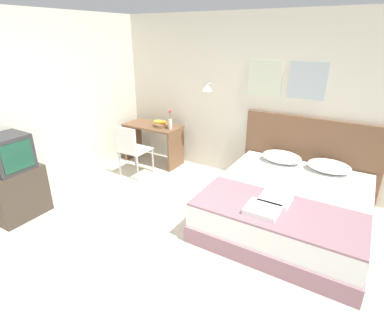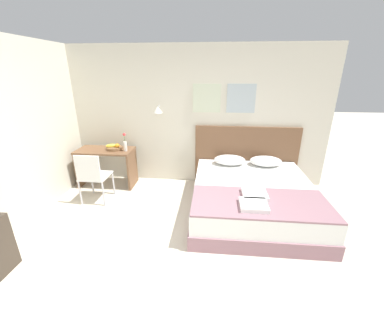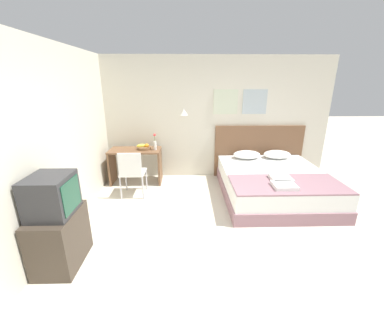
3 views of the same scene
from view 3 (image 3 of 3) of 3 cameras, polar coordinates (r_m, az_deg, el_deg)
ground_plane at (r=3.33m, az=8.24°, el=-22.35°), size 24.00×24.00×0.00m
wall_back at (r=5.27m, az=4.18°, el=8.98°), size 5.33×0.31×2.65m
wall_left at (r=3.05m, az=-37.37°, el=-1.40°), size 0.06×5.66×2.65m
bed at (r=4.79m, az=19.01°, el=-6.41°), size 1.89×2.04×0.51m
headboard at (r=5.61m, az=15.77°, el=1.13°), size 2.01×0.06×1.18m
pillow_left at (r=5.27m, az=13.14°, el=0.32°), size 0.59×0.38×0.17m
pillow_right at (r=5.47m, az=19.91°, el=0.36°), size 0.59×0.38×0.17m
throw_blanket at (r=4.18m, az=22.11°, el=-6.31°), size 1.83×0.82×0.02m
folded_towel_near_foot at (r=4.26m, az=20.71°, el=-5.06°), size 0.34×0.33×0.06m
folded_towel_mid_bed at (r=4.00m, az=21.44°, el=-6.66°), size 0.35×0.31×0.06m
desk at (r=5.20m, az=-13.49°, el=-0.92°), size 1.07×0.53×0.75m
desk_chair at (r=4.54m, az=-14.42°, el=-3.41°), size 0.45×0.45×0.91m
fruit_bowl at (r=5.09m, az=-11.55°, el=2.09°), size 0.31×0.29×0.12m
flower_vase at (r=4.97m, az=-8.96°, el=2.97°), size 0.07×0.07×0.35m
tv_stand at (r=3.36m, az=-29.35°, el=-17.09°), size 0.46×0.65×0.68m
television at (r=3.09m, az=-30.92°, el=-8.19°), size 0.45×0.48×0.46m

